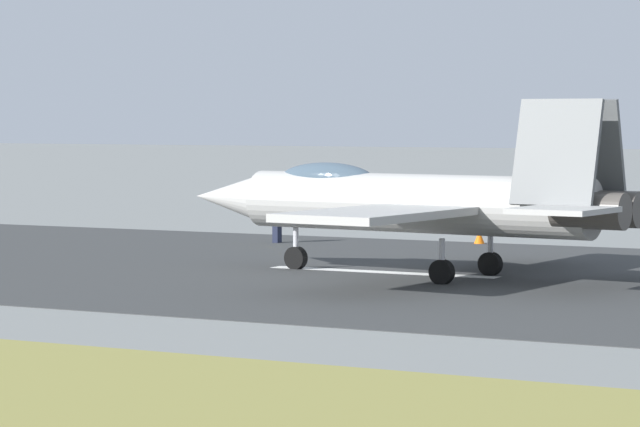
{
  "coord_description": "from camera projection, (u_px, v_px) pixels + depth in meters",
  "views": [
    {
      "loc": [
        -22.45,
        47.18,
        5.07
      ],
      "look_at": [
        -0.56,
        4.87,
        2.2
      ],
      "focal_mm": 90.25,
      "sensor_mm": 36.0,
      "label": 1
    }
  ],
  "objects": [
    {
      "name": "crew_person",
      "position": [
        277.0,
        222.0,
        64.49
      ],
      "size": [
        0.7,
        0.36,
        1.72
      ],
      "color": "#1E2338",
      "rests_on": "ground"
    },
    {
      "name": "ground_plane",
      "position": [
        373.0,
        272.0,
        52.43
      ],
      "size": [
        400.0,
        400.0,
        0.0
      ],
      "primitive_type": "plane",
      "color": "slate"
    },
    {
      "name": "fighter_jet",
      "position": [
        418.0,
        201.0,
        50.73
      ],
      "size": [
        16.48,
        14.84,
        5.6
      ],
      "color": "#ADACA7",
      "rests_on": "ground"
    },
    {
      "name": "runway_strip",
      "position": [
        374.0,
        272.0,
        52.42
      ],
      "size": [
        240.0,
        26.0,
        0.02
      ],
      "color": "#343636",
      "rests_on": "ground"
    },
    {
      "name": "marker_cone_mid",
      "position": [
        479.0,
        237.0,
        64.08
      ],
      "size": [
        0.44,
        0.44,
        0.55
      ],
      "primitive_type": "cone",
      "color": "orange",
      "rests_on": "ground"
    }
  ]
}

